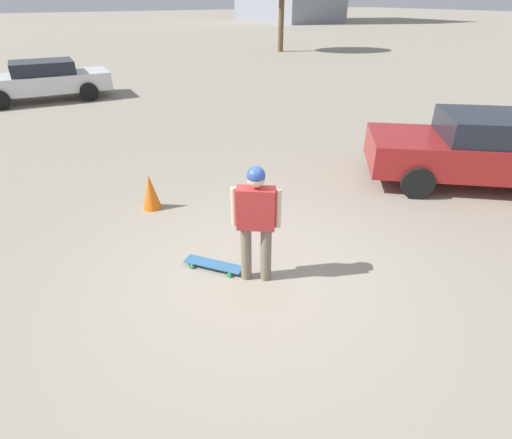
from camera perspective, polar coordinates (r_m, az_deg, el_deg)
The scene contains 6 objects.
ground_plane at distance 5.47m, azimuth -0.00°, elevation -8.29°, with size 220.00×220.00×0.00m, color gray.
person at distance 4.95m, azimuth -0.00°, elevation 0.45°, with size 0.44×0.52×1.61m.
skateboard at distance 5.64m, azimuth -6.11°, elevation -6.41°, with size 0.78×0.68×0.07m.
car_parked_near at distance 9.10m, azimuth 29.99°, elevation 8.69°, with size 4.09×4.47×1.40m.
car_parked_far at distance 16.99m, azimuth -28.18°, elevation 17.19°, with size 2.13×4.62×1.34m.
traffic_cone at distance 7.29m, azimuth -14.83°, elevation 3.83°, with size 0.33×0.33×0.64m.
Camera 1 is at (3.72, -2.22, 3.34)m, focal length 28.00 mm.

